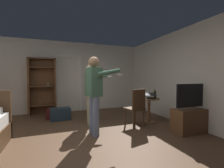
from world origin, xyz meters
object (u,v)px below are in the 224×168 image
side_table (149,106)px  wooden_chair (136,106)px  person_striped_shirt (90,90)px  suitcase_small (60,114)px  laptop (149,97)px  bottle_on_table (155,95)px  tv_flatscreen (192,117)px  person_blue_shirt (95,90)px  suitcase_dark (55,113)px  bookshelf (43,84)px

side_table → wooden_chair: bearing=-156.6°
person_striped_shirt → suitcase_small: person_striped_shirt is taller
laptop → bottle_on_table: 0.19m
tv_flatscreen → wooden_chair: tv_flatscreen is taller
bottle_on_table → person_striped_shirt: bearing=161.3°
wooden_chair → suitcase_small: (-1.82, 1.40, -0.36)m
tv_flatscreen → laptop: 1.17m
side_table → bottle_on_table: 0.38m
laptop → person_striped_shirt: size_ratio=0.23×
person_blue_shirt → suitcase_small: 1.86m
tv_flatscreen → person_blue_shirt: person_blue_shirt is taller
laptop → suitcase_dark: laptop is taller
person_blue_shirt → side_table: bearing=12.1°
tv_flatscreen → bottle_on_table: size_ratio=4.56×
laptop → wooden_chair: bearing=-159.2°
tv_flatscreen → wooden_chair: bearing=143.8°
side_table → laptop: 0.29m
bottle_on_table → suitcase_small: size_ratio=0.43×
suitcase_small → tv_flatscreen: bearing=-40.9°
bookshelf → person_striped_shirt: 2.13m
bottle_on_table → person_blue_shirt: 1.86m
bookshelf → wooden_chair: bearing=-45.4°
tv_flatscreen → laptop: (-0.53, 0.96, 0.40)m
wooden_chair → suitcase_dark: wooden_chair is taller
laptop → person_blue_shirt: size_ratio=0.22×
person_striped_shirt → suitcase_small: 1.27m
bottle_on_table → suitcase_dark: 3.10m
bookshelf → bottle_on_table: 3.80m
side_table → wooden_chair: size_ratio=0.71×
wooden_chair → bottle_on_table: bearing=12.9°
suitcase_small → person_striped_shirt: bearing=-43.9°
tv_flatscreen → wooden_chair: size_ratio=1.15×
laptop → wooden_chair: 0.59m
bookshelf → suitcase_small: bookshelf is taller
suitcase_dark → suitcase_small: bearing=-36.1°
side_table → person_striped_shirt: bearing=162.3°
bookshelf → person_striped_shirt: (1.33, -1.66, -0.12)m
laptop → wooden_chair: size_ratio=0.38×
suitcase_dark → person_blue_shirt: bearing=-47.7°
side_table → wooden_chair: wooden_chair is taller
laptop → suitcase_small: (-2.34, 1.21, -0.57)m
side_table → bottle_on_table: size_ratio=2.80×
wooden_chair → side_table: bearing=23.4°
bottle_on_table → person_striped_shirt: 1.83m
person_blue_shirt → suitcase_dark: bearing=116.0°
bookshelf → tv_flatscreen: bookshelf is taller
laptop → person_blue_shirt: person_blue_shirt is taller
laptop → bottle_on_table: (0.18, -0.04, 0.05)m
person_blue_shirt → bottle_on_table: bearing=8.8°
bookshelf → person_blue_shirt: 2.81m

